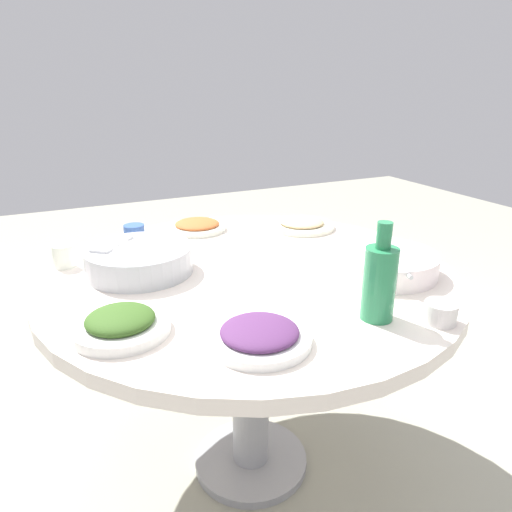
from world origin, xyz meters
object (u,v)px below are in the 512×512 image
object	(u,v)px
round_dining_table	(250,304)
tea_cup_side	(64,256)
tea_cup_near	(135,234)
soup_bowl	(386,264)
dish_tofu_braise	(197,226)
dish_greens	(121,324)
dish_eggplant	(260,335)
green_bottle	(380,281)
dish_noodles	(302,224)
rice_bowl	(139,259)
tea_cup_far	(441,313)

from	to	relation	value
round_dining_table	tea_cup_side	bearing A→B (deg)	-118.13
tea_cup_near	soup_bowl	bearing A→B (deg)	45.51
round_dining_table	soup_bowl	world-z (taller)	soup_bowl
dish_tofu_braise	dish_greens	xyz separation A→B (m)	(0.67, -0.40, 0.01)
dish_greens	tea_cup_near	bearing A→B (deg)	165.50
soup_bowl	dish_eggplant	bearing A→B (deg)	-68.90
dish_tofu_braise	green_bottle	size ratio (longest dim) A/B	0.90
tea_cup_near	dish_greens	bearing A→B (deg)	-14.50
soup_bowl	dish_noodles	distance (m)	0.50
dish_tofu_braise	dish_greens	distance (m)	0.78
rice_bowl	green_bottle	distance (m)	0.69
rice_bowl	dish_tofu_braise	world-z (taller)	rice_bowl
rice_bowl	tea_cup_side	size ratio (longest dim) A/B	4.42
dish_noodles	dish_greens	distance (m)	0.93
dish_eggplant	dish_tofu_braise	xyz separation A→B (m)	(-0.84, 0.14, -0.00)
rice_bowl	dish_eggplant	xyz separation A→B (m)	(0.51, 0.15, -0.02)
rice_bowl	dish_tofu_braise	size ratio (longest dim) A/B	1.44
dish_tofu_braise	tea_cup_side	bearing A→B (deg)	-68.93
soup_bowl	dish_eggplant	distance (m)	0.54
tea_cup_side	round_dining_table	bearing A→B (deg)	61.87
rice_bowl	tea_cup_side	bearing A→B (deg)	-125.20
tea_cup_far	tea_cup_side	xyz separation A→B (m)	(-0.75, -0.77, 0.01)
dish_tofu_braise	dish_noodles	bearing A→B (deg)	68.74
dish_greens	tea_cup_side	world-z (taller)	tea_cup_side
round_dining_table	dish_noodles	size ratio (longest dim) A/B	4.89
dish_noodles	green_bottle	xyz separation A→B (m)	(0.71, -0.21, 0.08)
soup_bowl	tea_cup_far	bearing A→B (deg)	-15.34
dish_tofu_braise	dish_greens	world-z (taller)	dish_greens
dish_greens	green_bottle	size ratio (longest dim) A/B	0.93
rice_bowl	soup_bowl	distance (m)	0.72
soup_bowl	dish_tofu_braise	size ratio (longest dim) A/B	1.46
dish_noodles	dish_eggplant	xyz separation A→B (m)	(0.69, -0.51, 0.00)
dish_noodles	dish_eggplant	distance (m)	0.86
soup_bowl	dish_greens	bearing A→B (deg)	-88.54
green_bottle	tea_cup_near	world-z (taller)	green_bottle
soup_bowl	green_bottle	bearing A→B (deg)	-43.77
rice_bowl	dish_noodles	distance (m)	0.68
dish_greens	rice_bowl	bearing A→B (deg)	161.11
rice_bowl	tea_cup_near	size ratio (longest dim) A/B	4.40
dish_eggplant	dish_noodles	bearing A→B (deg)	143.47
rice_bowl	soup_bowl	world-z (taller)	rice_bowl
round_dining_table	dish_greens	size ratio (longest dim) A/B	5.51
soup_bowl	tea_cup_side	size ratio (longest dim) A/B	4.47
round_dining_table	tea_cup_side	world-z (taller)	tea_cup_side
dish_tofu_braise	dish_greens	bearing A→B (deg)	-31.25
dish_greens	round_dining_table	bearing A→B (deg)	117.04
green_bottle	tea_cup_side	distance (m)	0.93
dish_greens	green_bottle	xyz separation A→B (m)	(0.19, 0.56, 0.07)
dish_greens	tea_cup_side	size ratio (longest dim) A/B	3.15
dish_greens	green_bottle	bearing A→B (deg)	71.38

